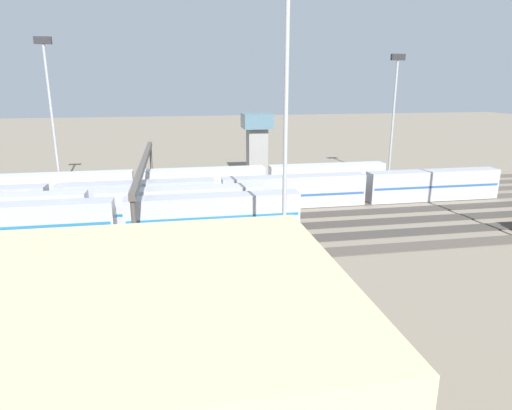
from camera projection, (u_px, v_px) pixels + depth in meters
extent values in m
plane|color=#756B5B|center=(202.00, 216.00, 66.57)|extent=(400.00, 400.00, 0.00)
cube|color=#4C443D|center=(196.00, 189.00, 83.13)|extent=(140.00, 2.80, 0.12)
cube|color=#4C443D|center=(198.00, 195.00, 78.39)|extent=(140.00, 2.80, 0.12)
cube|color=#4C443D|center=(199.00, 203.00, 73.66)|extent=(140.00, 2.80, 0.12)
cube|color=#4C443D|center=(201.00, 211.00, 68.92)|extent=(140.00, 2.80, 0.12)
cube|color=#3D3833|center=(203.00, 221.00, 64.19)|extent=(140.00, 2.80, 0.12)
cube|color=#3D3833|center=(206.00, 232.00, 59.45)|extent=(140.00, 2.80, 0.12)
cube|color=#3D3833|center=(209.00, 245.00, 54.71)|extent=(140.00, 2.80, 0.12)
cube|color=#4C443D|center=(213.00, 261.00, 49.98)|extent=(140.00, 2.80, 0.12)
cube|color=#A8AAB2|center=(432.00, 185.00, 75.02)|extent=(23.00, 3.00, 5.00)
cube|color=#285193|center=(432.00, 185.00, 75.01)|extent=(22.40, 3.06, 0.36)
cube|color=#A8AAB2|center=(294.00, 191.00, 70.81)|extent=(23.00, 3.00, 5.00)
cube|color=#285193|center=(294.00, 193.00, 70.91)|extent=(22.40, 3.06, 0.36)
cube|color=#A8AAB2|center=(138.00, 198.00, 66.60)|extent=(23.00, 3.00, 5.00)
cube|color=#285193|center=(138.00, 199.00, 66.63)|extent=(22.40, 3.06, 0.36)
cube|color=#A8AAB2|center=(214.00, 213.00, 58.95)|extent=(23.00, 3.00, 5.00)
cube|color=#1E6B9E|center=(214.00, 215.00, 59.00)|extent=(22.40, 3.06, 0.36)
cube|color=#A8AAB2|center=(18.00, 223.00, 54.75)|extent=(23.00, 3.00, 5.00)
cube|color=#1E6B9E|center=(18.00, 224.00, 54.77)|extent=(22.40, 3.06, 0.36)
cube|color=#B7BABF|center=(182.00, 205.00, 62.97)|extent=(23.00, 3.00, 5.00)
cube|color=#1E6B9E|center=(182.00, 209.00, 63.16)|extent=(22.40, 3.06, 0.36)
cube|color=silver|center=(142.00, 194.00, 71.54)|extent=(23.00, 3.00, 3.80)
cube|color=silver|center=(327.00, 174.00, 87.05)|extent=(23.00, 3.00, 3.80)
cube|color=silver|center=(203.00, 178.00, 82.85)|extent=(23.00, 3.00, 3.80)
cube|color=silver|center=(66.00, 184.00, 78.64)|extent=(23.00, 3.00, 3.80)
cylinder|color=#9EA0A5|center=(393.00, 121.00, 89.66)|extent=(0.44, 0.44, 23.45)
cube|color=#262628|center=(398.00, 57.00, 86.34)|extent=(2.80, 0.70, 1.20)
cylinder|color=#9EA0A5|center=(53.00, 121.00, 78.19)|extent=(0.44, 0.44, 25.57)
cube|color=#262628|center=(43.00, 40.00, 74.58)|extent=(2.80, 0.70, 1.20)
cylinder|color=#9EA0A5|center=(286.00, 118.00, 44.51)|extent=(0.44, 0.44, 31.92)
cylinder|color=#4C4742|center=(152.00, 168.00, 82.66)|extent=(0.50, 0.50, 8.00)
cylinder|color=#4C4742|center=(135.00, 238.00, 45.53)|extent=(0.50, 0.50, 8.00)
cube|color=#4C4742|center=(144.00, 163.00, 62.91)|extent=(0.70, 40.00, 0.80)
cube|color=gray|center=(257.00, 152.00, 93.80)|extent=(4.00, 4.00, 10.09)
cube|color=slate|center=(257.00, 121.00, 92.04)|extent=(6.00, 6.00, 3.00)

